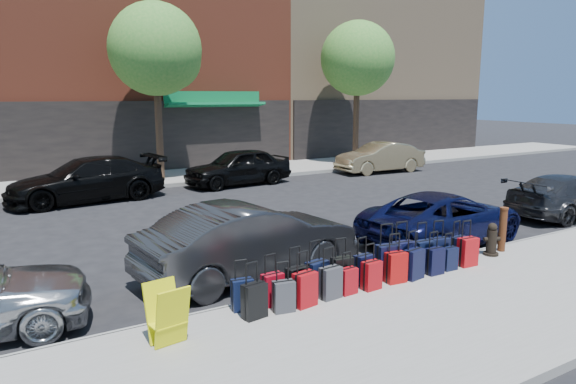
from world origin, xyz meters
TOP-DOWN VIEW (x-y plane):
  - ground at (0.00, 0.00)m, footprint 120.00×120.00m
  - sidewalk_near at (0.00, -6.50)m, footprint 60.00×4.00m
  - sidewalk_far at (0.00, 10.00)m, footprint 60.00×4.00m
  - curb_near at (0.00, -4.48)m, footprint 60.00×0.08m
  - curb_far at (0.00, 7.98)m, footprint 60.00×0.08m
  - building_right at (16.00, 17.99)m, footprint 15.00×12.12m
  - tree_center at (0.64, 9.50)m, footprint 3.80×3.80m
  - tree_right at (11.14, 9.50)m, footprint 3.80×3.80m
  - suitcase_front_0 at (-2.50, -4.76)m, footprint 0.38×0.24m
  - suitcase_front_1 at (-1.98, -4.83)m, footprint 0.38×0.23m
  - suitcase_front_2 at (-1.49, -4.83)m, footprint 0.41×0.25m
  - suitcase_front_3 at (-1.07, -4.82)m, footprint 0.44×0.29m
  - suitcase_front_4 at (-0.50, -4.79)m, footprint 0.41×0.25m
  - suitcase_front_5 at (-0.00, -4.81)m, footprint 0.39×0.24m
  - suitcase_front_6 at (0.55, -4.84)m, footprint 0.48×0.32m
  - suitcase_front_7 at (0.98, -4.80)m, footprint 0.47×0.30m
  - suitcase_front_8 at (1.50, -4.84)m, footprint 0.42×0.24m
  - suitcase_front_9 at (1.98, -4.82)m, footprint 0.43×0.29m
  - suitcase_front_10 at (2.53, -4.83)m, footprint 0.39×0.24m
  - suitcase_back_0 at (-2.47, -5.13)m, footprint 0.41×0.28m
  - suitcase_back_1 at (-1.95, -5.16)m, footprint 0.38×0.26m
  - suitcase_back_2 at (-1.53, -5.14)m, footprint 0.43×0.29m
  - suitcase_back_3 at (-0.96, -5.09)m, footprint 0.40×0.26m
  - suitcase_back_4 at (-0.57, -5.08)m, footprint 0.33×0.21m
  - suitcase_back_5 at (-0.08, -5.12)m, footprint 0.37×0.23m
  - suitcase_back_6 at (0.55, -5.08)m, footprint 0.42×0.27m
  - suitcase_back_7 at (0.99, -5.11)m, footprint 0.43×0.29m
  - suitcase_back_8 at (1.53, -5.13)m, footprint 0.36×0.22m
  - suitcase_back_9 at (1.98, -5.11)m, footprint 0.33×0.20m
  - suitcase_back_10 at (2.50, -5.11)m, footprint 0.41×0.25m
  - fire_hydrant at (3.55, -4.89)m, footprint 0.37×0.33m
  - bollard at (4.01, -4.81)m, footprint 0.19×0.19m
  - display_rack at (-3.92, -5.27)m, footprint 0.57×0.61m
  - car_near_1 at (-1.49, -3.02)m, footprint 4.76×2.14m
  - car_near_2 at (3.77, -3.28)m, footprint 4.86×2.67m
  - car_near_3 at (9.26, -3.25)m, footprint 4.53×2.05m
  - car_far_1 at (-2.98, 6.67)m, footprint 5.48×2.69m
  - car_far_2 at (2.99, 7.05)m, footprint 4.60×2.18m
  - car_far_3 at (10.39, 6.81)m, footprint 4.45×1.78m

SIDE VIEW (x-z plane):
  - ground at x=0.00m, z-range 0.00..0.00m
  - sidewalk_near at x=0.00m, z-range 0.00..0.15m
  - sidewalk_far at x=0.00m, z-range 0.00..0.15m
  - curb_near at x=0.00m, z-range 0.00..0.15m
  - curb_far at x=0.00m, z-range 0.00..0.15m
  - suitcase_back_9 at x=1.98m, z-range 0.01..0.77m
  - suitcase_back_4 at x=-0.57m, z-range 0.01..0.77m
  - suitcase_back_1 at x=-1.95m, z-range -0.01..0.83m
  - suitcase_back_5 at x=-0.08m, z-range -0.01..0.84m
  - suitcase_front_0 at x=-2.50m, z-range -0.01..0.84m
  - suitcase_back_8 at x=1.53m, z-range -0.01..0.85m
  - suitcase_front_1 at x=-1.98m, z-range -0.01..0.87m
  - suitcase_front_10 at x=2.53m, z-range -0.02..0.87m
  - suitcase_front_5 at x=0.00m, z-range -0.02..0.87m
  - suitcase_back_3 at x=-0.96m, z-range -0.02..0.89m
  - suitcase_back_0 at x=-2.47m, z-range -0.02..0.89m
  - suitcase_front_2 at x=-1.49m, z-range -0.02..0.91m
  - suitcase_front_4 at x=-0.50m, z-range -0.02..0.91m
  - suitcase_back_2 at x=-1.53m, z-range -0.03..0.92m
  - suitcase_back_6 at x=0.55m, z-range -0.03..0.92m
  - suitcase_back_7 at x=0.99m, z-range -0.03..0.92m
  - suitcase_back_10 at x=2.50m, z-range -0.03..0.93m
  - suitcase_front_9 at x=1.98m, z-range -0.03..0.93m
  - suitcase_front_8 at x=1.50m, z-range -0.03..0.95m
  - suitcase_front_3 at x=-1.07m, z-range -0.03..0.95m
  - suitcase_front_7 at x=0.98m, z-range -0.05..1.01m
  - fire_hydrant at x=3.55m, z-range 0.12..0.85m
  - suitcase_front_6 at x=0.55m, z-range -0.05..1.03m
  - display_rack at x=-3.92m, z-range 0.14..1.02m
  - car_near_3 at x=9.26m, z-range 0.00..1.29m
  - car_near_2 at x=3.77m, z-range 0.00..1.29m
  - bollard at x=4.01m, z-range 0.17..1.18m
  - car_far_3 at x=10.39m, z-range 0.00..1.44m
  - car_near_1 at x=-1.49m, z-range 0.00..1.52m
  - car_far_2 at x=2.99m, z-range 0.00..1.52m
  - car_far_1 at x=-2.98m, z-range 0.00..1.53m
  - tree_center at x=0.64m, z-range 1.78..9.05m
  - tree_right at x=11.14m, z-range 1.78..9.05m
  - building_right at x=16.00m, z-range -0.02..17.98m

